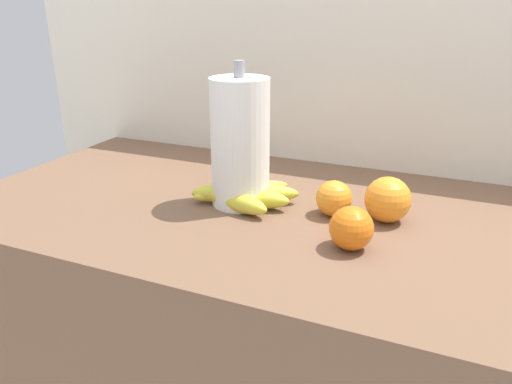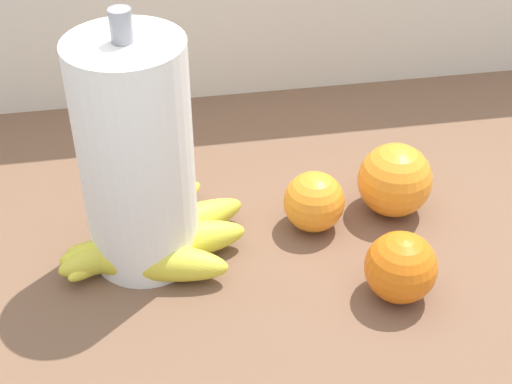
# 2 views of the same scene
# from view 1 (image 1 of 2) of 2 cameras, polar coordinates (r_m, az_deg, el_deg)

# --- Properties ---
(wall_back) EXTENTS (1.97, 0.06, 1.30)m
(wall_back) POSITION_cam_1_polar(r_m,az_deg,el_deg) (1.31, 14.34, -8.13)
(wall_back) COLOR silver
(wall_back) RESTS_ON ground
(banana_bunch) EXTENTS (0.21, 0.18, 0.04)m
(banana_bunch) POSITION_cam_1_polar(r_m,az_deg,el_deg) (0.94, -1.81, -0.34)
(banana_bunch) COLOR gold
(banana_bunch) RESTS_ON counter
(orange_center) EXTENTS (0.07, 0.07, 0.07)m
(orange_center) POSITION_cam_1_polar(r_m,az_deg,el_deg) (0.78, 11.17, -4.21)
(orange_center) COLOR orange
(orange_center) RESTS_ON counter
(orange_front) EXTENTS (0.07, 0.07, 0.07)m
(orange_front) POSITION_cam_1_polar(r_m,az_deg,el_deg) (0.90, 9.17, -0.75)
(orange_front) COLOR orange
(orange_front) RESTS_ON counter
(orange_right) EXTENTS (0.08, 0.08, 0.08)m
(orange_right) POSITION_cam_1_polar(r_m,az_deg,el_deg) (0.89, 15.25, -0.87)
(orange_right) COLOR orange
(orange_right) RESTS_ON counter
(paper_towel_roll) EXTENTS (0.11, 0.11, 0.27)m
(paper_towel_roll) POSITION_cam_1_polar(r_m,az_deg,el_deg) (0.91, -1.88, 5.80)
(paper_towel_roll) COLOR white
(paper_towel_roll) RESTS_ON counter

